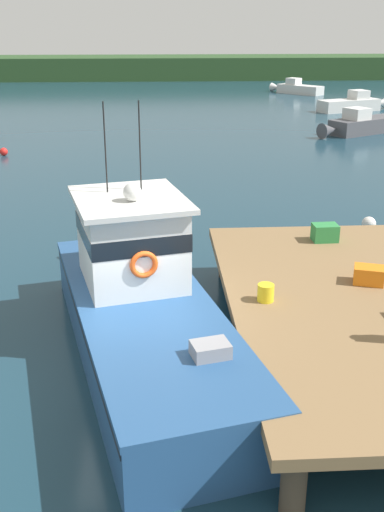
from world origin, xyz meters
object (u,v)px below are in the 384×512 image
at_px(moored_boat_far_right, 361,125).
at_px(mooring_buoy_channel_marker, 369,224).
at_px(crate_single_by_cleat, 325,233).
at_px(bait_bucket, 266,293).
at_px(main_fishing_boat, 140,302).
at_px(moored_boat_mid_harbor, 354,104).
at_px(crate_single_far, 369,275).
at_px(moored_boat_far_left, 297,88).
at_px(mooring_buoy_spare_mooring, 4,152).

bearing_deg(moored_boat_far_right, mooring_buoy_channel_marker, -107.00).
distance_m(crate_single_by_cleat, bait_bucket, 3.90).
height_order(main_fishing_boat, moored_boat_mid_harbor, main_fishing_boat).
height_order(crate_single_far, bait_bucket, crate_single_far).
xyz_separation_m(main_fishing_boat, moored_boat_far_right, (12.41, 24.43, -0.49)).
height_order(bait_bucket, moored_boat_far_right, bait_bucket).
distance_m(main_fishing_boat, mooring_buoy_channel_marker, 9.97).
relative_size(moored_boat_mid_harbor, moored_boat_far_left, 1.27).
distance_m(bait_bucket, moored_boat_mid_harbor, 36.57).
height_order(moored_boat_mid_harbor, moored_boat_far_left, moored_boat_mid_harbor).
distance_m(main_fishing_boat, crate_single_far, 4.71).
bearing_deg(crate_single_far, mooring_buoy_channel_marker, 70.58).
relative_size(moored_boat_mid_harbor, mooring_buoy_channel_marker, 12.86).
distance_m(crate_single_by_cleat, moored_boat_far_right, 23.04).
distance_m(crate_single_far, moored_boat_far_right, 25.43).
bearing_deg(main_fishing_boat, bait_bucket, -11.68).
distance_m(moored_boat_mid_harbor, mooring_buoy_channel_marker, 28.00).
relative_size(crate_single_far, mooring_buoy_channel_marker, 1.33).
xyz_separation_m(main_fishing_boat, mooring_buoy_channel_marker, (7.08, 6.98, -0.78)).
height_order(main_fishing_boat, bait_bucket, main_fishing_boat).
height_order(moored_boat_mid_harbor, moored_boat_far_right, moored_boat_far_right).
relative_size(crate_single_far, mooring_buoy_spare_mooring, 1.54).
xyz_separation_m(crate_single_far, bait_bucket, (-2.26, -0.72, -0.01)).
relative_size(moored_boat_far_right, mooring_buoy_channel_marker, 12.69).
height_order(bait_bucket, mooring_buoy_spare_mooring, bait_bucket).
bearing_deg(crate_single_by_cleat, mooring_buoy_spare_mooring, 125.03).
bearing_deg(crate_single_by_cleat, bait_bucket, -121.49).
bearing_deg(main_fishing_boat, crate_single_far, 2.59).
distance_m(bait_bucket, mooring_buoy_channel_marker, 8.88).
distance_m(crate_single_far, moored_boat_far_left, 45.87).
xyz_separation_m(main_fishing_boat, moored_boat_far_left, (13.22, 45.28, -0.55)).
xyz_separation_m(crate_single_by_cleat, bait_bucket, (-2.03, -3.32, -0.04)).
height_order(crate_single_by_cleat, mooring_buoy_spare_mooring, crate_single_by_cleat).
xyz_separation_m(main_fishing_boat, mooring_buoy_spare_mooring, (-7.10, 19.32, -0.81)).
bearing_deg(moored_boat_mid_harbor, mooring_buoy_spare_mooring, -146.56).
height_order(crate_single_by_cleat, bait_bucket, crate_single_by_cleat).
bearing_deg(main_fishing_boat, moored_boat_far_right, 63.06).
relative_size(crate_single_by_cleat, mooring_buoy_channel_marker, 1.33).
distance_m(bait_bucket, moored_boat_far_right, 26.86).
height_order(crate_single_by_cleat, moored_boat_far_left, crate_single_by_cleat).
height_order(main_fishing_boat, crate_single_far, main_fishing_boat).
bearing_deg(moored_boat_far_right, main_fishing_boat, -116.94).
xyz_separation_m(moored_boat_far_left, moored_boat_far_right, (-0.81, -20.85, 0.06)).
relative_size(crate_single_by_cleat, moored_boat_far_right, 0.10).
bearing_deg(moored_boat_mid_harbor, crate_single_by_cleat, -108.59).
relative_size(moored_boat_mid_harbor, mooring_buoy_spare_mooring, 14.93).
relative_size(main_fishing_boat, mooring_buoy_channel_marker, 21.98).
height_order(main_fishing_boat, moored_boat_far_right, main_fishing_boat).
bearing_deg(mooring_buoy_channel_marker, mooring_buoy_spare_mooring, 138.95).
bearing_deg(crate_single_far, crate_single_by_cleat, 94.86).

